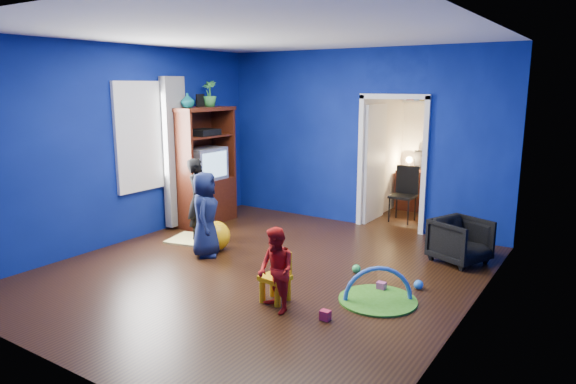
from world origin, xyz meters
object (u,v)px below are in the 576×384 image
Objects in this scene: crt_tv at (204,164)px; folding_chair at (403,195)px; child_black at (198,199)px; hopper_ball at (215,236)px; armchair at (460,241)px; vase at (188,101)px; study_desk at (421,191)px; child_navy at (205,214)px; play_mat at (378,300)px; kid_chair at (275,279)px; tv_armoire at (203,166)px; toddler_red at (276,270)px.

folding_chair is (2.78, 1.92, -0.56)m from crt_tv.
child_black is 2.94× the size of hopper_ball.
crt_tv is 1.75m from hopper_ball.
hopper_ball is at bearing 137.07° from armchair.
vase is 0.26× the size of study_desk.
armchair is 0.56× the size of child_navy.
child_navy is 2.67m from play_mat.
play_mat is at bearing -16.53° from vase.
vase reaches higher than study_desk.
child_black is (-3.62, -1.11, 0.33)m from armchair.
kid_chair reaches higher than play_mat.
child_black is 0.64× the size of tv_armoire.
kid_chair is (2.85, -2.05, -0.77)m from crt_tv.
child_black is at bearing -121.18° from study_desk.
toddler_red reaches higher than armchair.
vase is at bearing 174.74° from toddler_red.
vase is at bearing 17.87° from child_navy.
tv_armoire reaches higher than play_mat.
play_mat is (2.60, -0.13, -0.57)m from child_navy.
crt_tv reaches higher than kid_chair.
child_black is 1.06× the size of child_navy.
vase is 0.25× the size of folding_chair.
tv_armoire reaches higher than hopper_ball.
study_desk reaches higher than armchair.
crt_tv is at bearing 9.48° from child_navy.
child_navy is 1.33× the size of study_desk.
armchair is 3.80m from child_black.
child_black is 5.48× the size of vase.
folding_chair reaches higher than kid_chair.
child_navy is 1.38× the size of play_mat.
kid_chair is 1.15m from play_mat.
study_desk is at bearing 48.43° from vase.
tv_armoire is 3.61m from kid_chair.
child_navy is 1.67× the size of crt_tv.
toddler_red reaches higher than play_mat.
vase is (-1.22, 1.01, 1.49)m from child_navy.
child_navy is at bearing -154.91° from child_black.
armchair is 1.53× the size of hopper_ball.
vase is 4.49m from play_mat.
vase reaches higher than armchair.
toddler_red is 2.11× the size of hopper_ball.
child_navy reaches higher than armchair.
child_black is 3.34m from play_mat.
toddler_red is 2.23m from hopper_ball.
crt_tv is at bearing 136.93° from hopper_ball.
armchair is 0.73× the size of toddler_red.
hopper_ball is (0.56, -0.28, -0.41)m from child_black.
study_desk is (-0.07, 4.93, 0.12)m from kid_chair.
play_mat is at bearing -76.90° from study_desk.
crt_tv is at bearing 152.70° from kid_chair.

